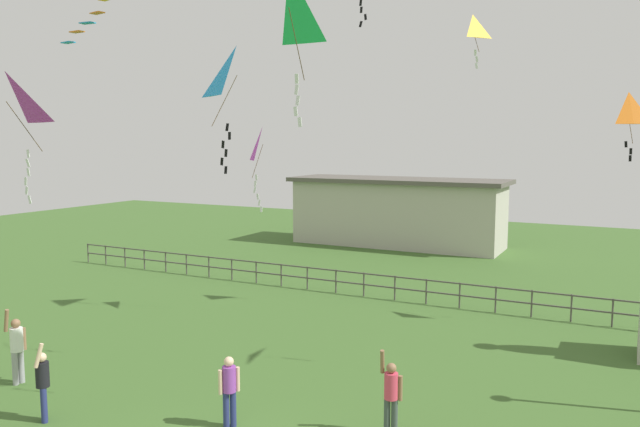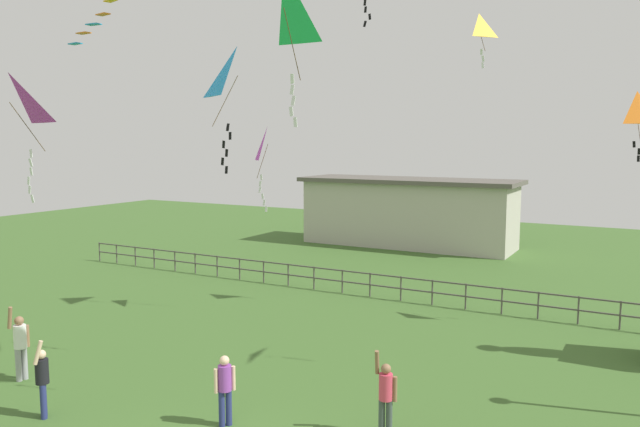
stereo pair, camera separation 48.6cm
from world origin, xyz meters
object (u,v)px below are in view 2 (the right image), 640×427
object	(u,v)px
kite_6	(636,112)
kite_7	(479,29)
person_2	(225,386)
person_3	(42,378)
kite_4	(267,148)
person_1	(20,343)
person_0	(386,394)
kite_1	(11,106)
kite_5	(284,14)
kite_8	(237,80)

from	to	relation	value
kite_6	kite_7	bearing A→B (deg)	-173.62
kite_6	kite_7	world-z (taller)	kite_7
person_2	person_3	distance (m)	4.07
kite_4	person_2	bearing A→B (deg)	-62.35
person_3	kite_4	distance (m)	10.58
person_2	person_1	bearing A→B (deg)	-175.54
person_0	person_2	size ratio (longest dim) A/B	1.17
person_3	kite_6	world-z (taller)	kite_6
person_2	kite_1	world-z (taller)	kite_1
person_2	kite_1	xyz separation A→B (m)	(-5.67, -0.67, 5.98)
kite_1	kite_5	world-z (taller)	kite_5
person_1	kite_5	xyz separation A→B (m)	(7.23, 1.14, 7.58)
person_2	kite_6	size ratio (longest dim) A/B	0.73
kite_7	kite_5	bearing A→B (deg)	-95.63
kite_6	person_2	bearing A→B (deg)	-120.78
kite_5	kite_7	size ratio (longest dim) A/B	1.68
kite_6	kite_5	bearing A→B (deg)	-117.92
kite_5	kite_8	world-z (taller)	kite_5
person_2	kite_5	size ratio (longest dim) A/B	0.51
kite_4	person_1	bearing A→B (deg)	-103.96
person_0	kite_7	size ratio (longest dim) A/B	1.01
kite_7	person_3	bearing A→B (deg)	-114.63
person_1	kite_1	world-z (taller)	kite_1
person_1	person_3	bearing A→B (deg)	-25.87
person_0	kite_4	xyz separation A→B (m)	(-7.22, 6.51, 4.91)
person_2	kite_5	world-z (taller)	kite_5
person_3	kite_8	bearing A→B (deg)	69.04
person_0	kite_6	size ratio (longest dim) A/B	0.86
person_0	kite_7	bearing A→B (deg)	95.63
kite_1	kite_7	xyz separation A→B (m)	(7.84, 11.94, 2.93)
kite_8	person_1	bearing A→B (deg)	-139.07
kite_1	person_1	bearing A→B (deg)	156.02
person_3	kite_7	bearing A→B (deg)	65.37
kite_7	kite_8	bearing A→B (deg)	-116.70
person_1	kite_4	xyz separation A→B (m)	(2.04, 8.22, 4.83)
kite_7	person_1	bearing A→B (deg)	-125.16
kite_1	kite_8	distance (m)	5.42
person_2	kite_7	world-z (taller)	kite_7
person_0	kite_5	world-z (taller)	kite_5
person_0	kite_1	xyz separation A→B (m)	(-8.83, -1.90, 5.96)
kite_6	kite_8	xyz separation A→B (m)	(-8.94, -8.65, 0.69)
kite_4	kite_5	world-z (taller)	kite_5
person_3	kite_8	distance (m)	8.45
person_2	kite_6	xyz separation A→B (m)	(7.04, 11.82, 6.05)
person_0	kite_4	size ratio (longest dim) A/B	0.62
person_1	kite_1	distance (m)	5.90
person_3	person_1	bearing A→B (deg)	154.13
kite_5	kite_8	size ratio (longest dim) A/B	0.94
kite_8	kite_4	bearing A→B (deg)	115.18
person_3	kite_1	world-z (taller)	kite_1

